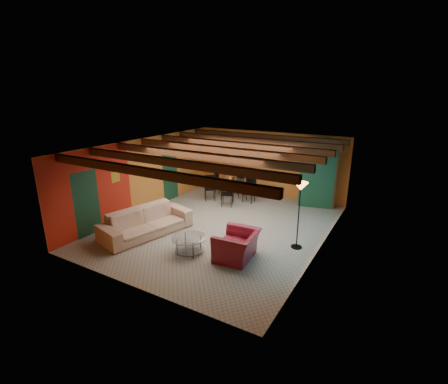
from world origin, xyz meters
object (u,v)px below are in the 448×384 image
Objects in this scene: sofa at (146,222)px; floor_lamp at (299,216)px; armoire at (319,178)px; potted_plant at (322,144)px; armchair at (237,245)px; vase at (230,170)px; dining_table at (230,186)px; coffee_table at (189,245)px.

floor_lamp is at bearing -57.08° from sofa.
armoire is 1.33m from potted_plant.
potted_plant is at bearing 96.58° from floor_lamp.
armchair is 5.04m from vase.
potted_plant is (0.75, 5.31, 2.05)m from armchair.
sofa is 6.69m from armoire.
dining_table is at bearing -162.32° from potted_plant.
vase is at bearing 143.03° from floor_lamp.
sofa reaches higher than armchair.
potted_plant is (-0.45, 3.90, 1.45)m from floor_lamp.
potted_plant is 3.69m from vase.
vase is (-3.32, -1.06, -1.20)m from potted_plant.
potted_plant reaches higher than sofa.
armoire is (2.03, 5.74, 0.85)m from coffee_table.
armchair is 0.53× the size of armoire.
dining_table reaches higher than coffee_table.
armoire reaches higher than coffee_table.
coffee_table is (1.89, -0.36, -0.17)m from sofa.
coffee_table is 3.17m from floor_lamp.
armchair is 2.51× the size of potted_plant.
sofa is 2.44× the size of armchair.
dining_table is at bearing 105.50° from coffee_table.
armoire is at bearing -21.86° from sofa.
vase is (-3.32, -1.06, 0.13)m from armoire.
armoire is 3.93m from floor_lamp.
armchair is at bearing -98.03° from potted_plant.
armchair is 1.95m from floor_lamp.
sofa is 1.45× the size of floor_lamp.
vase reaches higher than dining_table.
dining_table is at bearing -154.09° from armchair.
sofa is 6.11× the size of potted_plant.
vase is (-3.77, 2.84, 0.24)m from floor_lamp.
floor_lamp is (1.20, 1.42, 0.60)m from armchair.
armoire is 3.49m from vase.
coffee_table is 6.46m from potted_plant.
floor_lamp is at bearing -36.97° from vase.
dining_table reaches higher than sofa.
armchair is at bearing -58.85° from dining_table.
coffee_table is at bearing -74.50° from vase.
potted_plant is (2.03, 5.74, 2.18)m from coffee_table.
dining_table is 4.74m from floor_lamp.
coffee_table is at bearing -86.49° from sofa.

